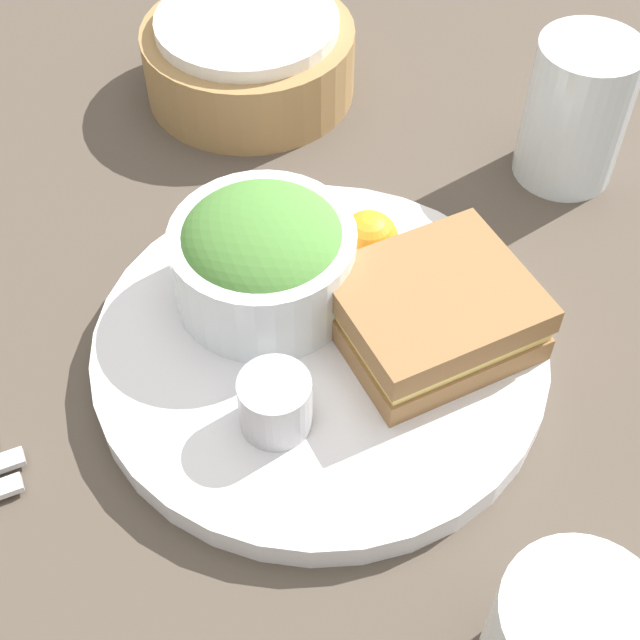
{
  "coord_description": "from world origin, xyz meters",
  "views": [
    {
      "loc": [
        -0.06,
        -0.37,
        0.49
      ],
      "look_at": [
        0.0,
        0.0,
        0.04
      ],
      "focal_mm": 50.0,
      "sensor_mm": 36.0,
      "label": 1
    }
  ],
  "objects_px": {
    "drink_glass": "(576,112)",
    "plate": "(320,349)",
    "salad_bowl": "(263,256)",
    "dressing_cup": "(275,403)",
    "sandwich": "(433,312)",
    "bread_basket": "(249,56)"
  },
  "relations": [
    {
      "from": "drink_glass",
      "to": "dressing_cup",
      "type": "bearing_deg",
      "value": -140.17
    },
    {
      "from": "salad_bowl",
      "to": "drink_glass",
      "type": "xyz_separation_m",
      "value": [
        0.26,
        0.11,
        0.0
      ]
    },
    {
      "from": "plate",
      "to": "salad_bowl",
      "type": "relative_size",
      "value": 2.45
    },
    {
      "from": "drink_glass",
      "to": "plate",
      "type": "bearing_deg",
      "value": -144.79
    },
    {
      "from": "dressing_cup",
      "to": "bread_basket",
      "type": "relative_size",
      "value": 0.24
    },
    {
      "from": "plate",
      "to": "bread_basket",
      "type": "distance_m",
      "value": 0.31
    },
    {
      "from": "sandwich",
      "to": "dressing_cup",
      "type": "distance_m",
      "value": 0.12
    },
    {
      "from": "salad_bowl",
      "to": "dressing_cup",
      "type": "xyz_separation_m",
      "value": [
        -0.01,
        -0.11,
        -0.02
      ]
    },
    {
      "from": "salad_bowl",
      "to": "drink_glass",
      "type": "relative_size",
      "value": 1.06
    },
    {
      "from": "drink_glass",
      "to": "bread_basket",
      "type": "height_order",
      "value": "drink_glass"
    },
    {
      "from": "sandwich",
      "to": "drink_glass",
      "type": "bearing_deg",
      "value": 47.64
    },
    {
      "from": "dressing_cup",
      "to": "salad_bowl",
      "type": "bearing_deg",
      "value": 86.55
    },
    {
      "from": "plate",
      "to": "drink_glass",
      "type": "distance_m",
      "value": 0.28
    },
    {
      "from": "bread_basket",
      "to": "sandwich",
      "type": "bearing_deg",
      "value": -74.97
    },
    {
      "from": "plate",
      "to": "bread_basket",
      "type": "height_order",
      "value": "bread_basket"
    },
    {
      "from": "salad_bowl",
      "to": "bread_basket",
      "type": "distance_m",
      "value": 0.27
    },
    {
      "from": "dressing_cup",
      "to": "bread_basket",
      "type": "bearing_deg",
      "value": 86.17
    },
    {
      "from": "dressing_cup",
      "to": "drink_glass",
      "type": "relative_size",
      "value": 0.38
    },
    {
      "from": "dressing_cup",
      "to": "drink_glass",
      "type": "height_order",
      "value": "drink_glass"
    },
    {
      "from": "drink_glass",
      "to": "salad_bowl",
      "type": "bearing_deg",
      "value": -156.17
    },
    {
      "from": "sandwich",
      "to": "dressing_cup",
      "type": "height_order",
      "value": "sandwich"
    },
    {
      "from": "salad_bowl",
      "to": "dressing_cup",
      "type": "height_order",
      "value": "salad_bowl"
    }
  ]
}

